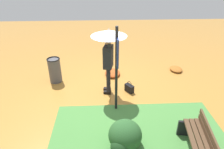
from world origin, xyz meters
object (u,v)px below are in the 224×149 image
info_sign_post (117,61)px  park_bench (201,145)px  handbag (129,88)px  person_with_umbrella (109,45)px  trash_bin (55,70)px

info_sign_post → park_bench: bearing=42.2°
info_sign_post → park_bench: 2.51m
handbag → info_sign_post: bearing=-28.0°
person_with_umbrella → handbag: 1.56m
info_sign_post → park_bench: info_sign_post is taller
person_with_umbrella → park_bench: bearing=34.4°
info_sign_post → handbag: info_sign_post is taller
trash_bin → person_with_umbrella: bearing=65.0°
handbag → trash_bin: trash_bin is taller
info_sign_post → park_bench: size_ratio=1.64×
person_with_umbrella → park_bench: person_with_umbrella is taller
person_with_umbrella → info_sign_post: bearing=12.3°
person_with_umbrella → trash_bin: size_ratio=2.45×
info_sign_post → trash_bin: size_ratio=2.76×
handbag → park_bench: 2.79m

